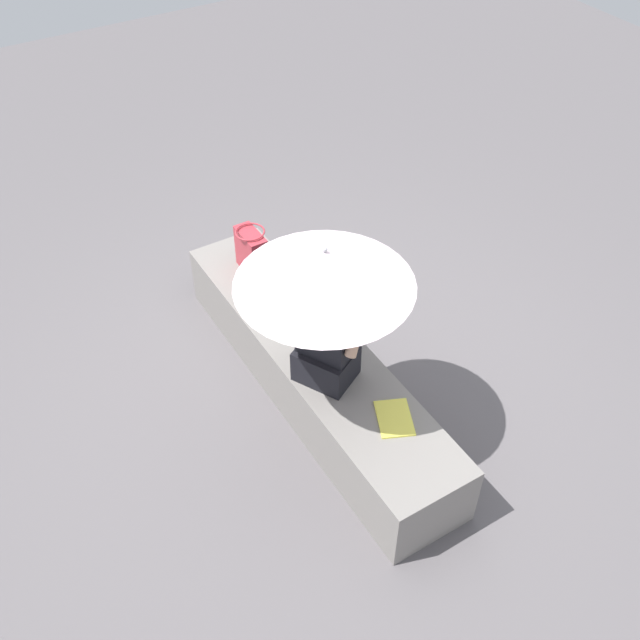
# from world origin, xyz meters

# --- Properties ---
(ground_plane) EXTENTS (14.00, 14.00, 0.00)m
(ground_plane) POSITION_xyz_m (0.00, 0.00, 0.00)
(ground_plane) COLOR #605B5E
(stone_bench) EXTENTS (2.68, 0.58, 0.46)m
(stone_bench) POSITION_xyz_m (0.00, 0.00, 0.23)
(stone_bench) COLOR gray
(stone_bench) RESTS_ON ground
(person_seated) EXTENTS (0.51, 0.41, 0.90)m
(person_seated) POSITION_xyz_m (0.26, -0.07, 0.84)
(person_seated) COLOR black
(person_seated) RESTS_ON stone_bench
(parasol) EXTENTS (1.00, 1.00, 1.07)m
(parasol) POSITION_xyz_m (0.33, -0.13, 1.38)
(parasol) COLOR #B7B7BC
(parasol) RESTS_ON stone_bench
(handbag_black) EXTENTS (0.28, 0.21, 0.35)m
(handbag_black) POSITION_xyz_m (-0.90, 0.02, 0.63)
(handbag_black) COLOR #B2333D
(handbag_black) RESTS_ON stone_bench
(tote_bag_canvas) EXTENTS (0.31, 0.23, 0.33)m
(tote_bag_canvas) POSITION_xyz_m (-0.54, -0.02, 0.62)
(tote_bag_canvas) COLOR black
(tote_bag_canvas) RESTS_ON stone_bench
(magazine) EXTENTS (0.34, 0.30, 0.01)m
(magazine) POSITION_xyz_m (0.76, 0.09, 0.46)
(magazine) COLOR #EAE04C
(magazine) RESTS_ON stone_bench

